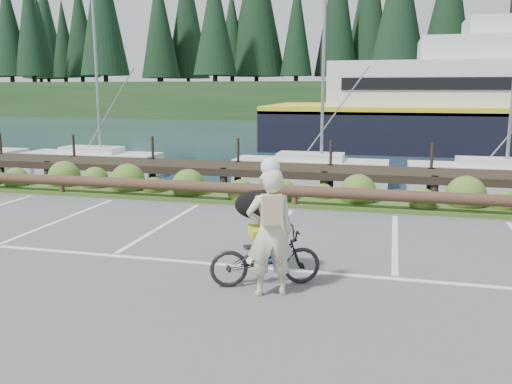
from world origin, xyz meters
TOP-DOWN VIEW (x-y plane):
  - ground at (0.00, 0.00)m, footprint 72.00×72.00m
  - harbor_backdrop at (0.40, 78.42)m, footprint 170.00×160.00m
  - vegetation_strip at (0.00, 5.30)m, footprint 34.00×1.60m
  - log_rail at (0.00, 4.60)m, footprint 32.00×0.30m
  - bicycle at (0.56, -1.19)m, footprint 1.89×1.26m
  - cyclist at (0.72, -1.57)m, footprint 0.84×0.71m
  - dog at (0.34, -0.66)m, footprint 0.74×0.98m

SIDE VIEW (x-z plane):
  - harbor_backdrop at x=0.40m, z-range -15.00..15.00m
  - ground at x=0.00m, z-range 0.00..0.00m
  - log_rail at x=0.00m, z-range -0.30..0.30m
  - vegetation_strip at x=0.00m, z-range 0.00..0.10m
  - bicycle at x=0.56m, z-range 0.00..0.94m
  - cyclist at x=0.72m, z-range 0.00..1.97m
  - dog at x=0.34m, z-range 0.94..1.45m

